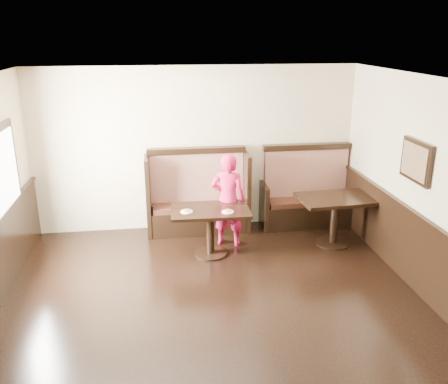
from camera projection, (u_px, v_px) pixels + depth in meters
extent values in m
plane|color=black|center=(225.00, 345.00, 5.27)|extent=(7.00, 7.00, 0.00)
plane|color=beige|center=(196.00, 149.00, 8.10)|extent=(5.50, 0.00, 5.50)
plane|color=white|center=(225.00, 90.00, 4.37)|extent=(7.00, 7.00, 0.00)
cube|color=white|center=(2.00, 174.00, 6.20)|extent=(0.01, 1.30, 1.00)
cube|color=black|center=(416.00, 161.00, 6.21)|extent=(0.04, 0.70, 0.55)
cube|color=olive|center=(414.00, 161.00, 6.21)|extent=(0.01, 0.60, 0.45)
cube|color=black|center=(198.00, 220.00, 8.23)|extent=(1.60, 0.50, 0.42)
cube|color=#381C11|center=(198.00, 206.00, 8.14)|extent=(1.54, 0.46, 0.09)
cube|color=#52101D|center=(197.00, 178.00, 8.20)|extent=(1.60, 0.12, 0.92)
cube|color=black|center=(196.00, 150.00, 8.04)|extent=(1.68, 0.16, 0.10)
cube|color=black|center=(148.00, 195.00, 8.06)|extent=(0.07, 0.72, 1.36)
cube|color=black|center=(245.00, 190.00, 8.28)|extent=(0.07, 0.72, 1.36)
cube|color=black|center=(307.00, 214.00, 8.49)|extent=(1.50, 0.50, 0.42)
cube|color=#381C11|center=(308.00, 201.00, 8.40)|extent=(1.44, 0.46, 0.09)
cube|color=#52101D|center=(305.00, 174.00, 8.46)|extent=(1.50, 0.12, 0.92)
cube|color=black|center=(307.00, 147.00, 8.30)|extent=(1.58, 0.16, 0.10)
cube|color=black|center=(263.00, 204.00, 8.41)|extent=(0.07, 0.72, 0.80)
cube|color=black|center=(348.00, 200.00, 8.62)|extent=(0.07, 0.72, 0.80)
cube|color=black|center=(210.00, 211.00, 7.20)|extent=(1.21, 0.78, 0.05)
cylinder|color=black|center=(210.00, 233.00, 7.32)|extent=(0.12, 0.12, 0.69)
cylinder|color=black|center=(211.00, 253.00, 7.43)|extent=(0.51, 0.51, 0.03)
cube|color=black|center=(336.00, 199.00, 7.54)|extent=(1.22, 0.84, 0.05)
cylinder|color=black|center=(334.00, 222.00, 7.67)|extent=(0.13, 0.13, 0.74)
cylinder|color=black|center=(332.00, 243.00, 7.79)|extent=(0.55, 0.55, 0.03)
imported|color=#CB1546|center=(228.00, 200.00, 7.55)|extent=(0.65, 0.53, 1.53)
cylinder|color=white|center=(187.00, 212.00, 7.07)|extent=(0.18, 0.18, 0.01)
cylinder|color=#E0B75F|center=(187.00, 211.00, 7.07)|extent=(0.11, 0.11, 0.01)
cylinder|color=#EABA54|center=(187.00, 210.00, 7.07)|extent=(0.10, 0.10, 0.01)
cylinder|color=white|center=(228.00, 212.00, 7.07)|extent=(0.18, 0.18, 0.01)
cylinder|color=#E0B75F|center=(228.00, 211.00, 7.07)|extent=(0.11, 0.11, 0.01)
cylinder|color=#EABA54|center=(228.00, 210.00, 7.06)|extent=(0.10, 0.10, 0.01)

